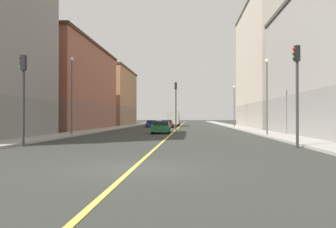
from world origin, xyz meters
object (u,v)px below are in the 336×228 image
(car_maroon, at_px, (167,124))
(building_left_mid, at_px, (275,65))
(traffic_light_right_near, at_px, (23,87))
(building_right_distant, at_px, (108,97))
(street_lamp_left_far, at_px, (234,102))
(building_right_midblock, at_px, (66,87))
(street_lamp_left_near, at_px, (267,89))
(box_truck, at_px, (173,118))
(traffic_light_left_near, at_px, (297,81))
(traffic_light_median_far, at_px, (176,99))
(street_lamp_right_near, at_px, (72,88))
(car_blue, at_px, (152,124))
(car_green, at_px, (161,127))

(car_maroon, bearing_deg, building_left_mid, 3.45)
(building_left_mid, bearing_deg, traffic_light_right_near, -122.08)
(building_right_distant, relative_size, street_lamp_left_far, 3.15)
(building_right_midblock, relative_size, street_lamp_left_near, 3.63)
(building_right_distant, bearing_deg, building_right_midblock, -90.00)
(building_right_midblock, height_order, building_right_distant, building_right_distant)
(building_right_distant, xyz_separation_m, car_maroon, (14.08, -18.31, -5.47))
(car_maroon, bearing_deg, box_truck, 87.01)
(traffic_light_left_near, distance_m, car_maroon, 38.45)
(traffic_light_median_far, relative_size, street_lamp_right_near, 0.89)
(traffic_light_left_near, distance_m, car_blue, 43.44)
(building_left_mid, xyz_separation_m, street_lamp_right_near, (-24.88, -26.56, -5.74))
(building_right_distant, bearing_deg, box_truck, -29.35)
(street_lamp_left_far, bearing_deg, building_left_mid, 13.62)
(building_right_distant, height_order, traffic_light_right_near, building_right_distant)
(box_truck, bearing_deg, building_right_midblock, -128.89)
(car_green, height_order, car_maroon, car_green)
(building_right_midblock, relative_size, car_blue, 5.69)
(traffic_light_right_near, bearing_deg, building_right_midblock, 105.09)
(street_lamp_left_near, bearing_deg, traffic_light_median_far, 122.62)
(car_green, bearing_deg, street_lamp_left_far, 61.90)
(building_left_mid, distance_m, traffic_light_left_near, 39.45)
(building_right_midblock, bearing_deg, traffic_light_left_near, -50.60)
(traffic_light_right_near, relative_size, street_lamp_left_near, 0.78)
(traffic_light_right_near, distance_m, car_maroon, 37.69)
(street_lamp_left_far, bearing_deg, traffic_light_median_far, -131.98)
(building_right_distant, height_order, traffic_light_median_far, building_right_distant)
(traffic_light_left_near, relative_size, car_green, 1.28)
(traffic_light_left_near, bearing_deg, car_green, 117.89)
(building_right_midblock, distance_m, car_maroon, 17.09)
(building_left_mid, xyz_separation_m, traffic_light_left_near, (-7.86, -38.12, -6.46))
(car_green, bearing_deg, building_left_mid, 50.61)
(traffic_light_right_near, xyz_separation_m, car_maroon, (6.25, 37.05, -2.93))
(car_maroon, bearing_deg, street_lamp_right_near, -105.83)
(street_lamp_left_far, bearing_deg, car_blue, 160.30)
(traffic_light_right_near, xyz_separation_m, street_lamp_left_near, (17.05, 12.46, 0.81))
(traffic_light_right_near, height_order, street_lamp_left_far, street_lamp_left_far)
(traffic_light_left_near, bearing_deg, building_left_mid, 78.34)
(traffic_light_left_near, bearing_deg, street_lamp_left_far, 88.40)
(traffic_light_right_near, height_order, traffic_light_median_far, traffic_light_median_far)
(building_right_distant, distance_m, street_lamp_left_far, 31.30)
(traffic_light_left_near, height_order, street_lamp_right_near, street_lamp_right_near)
(street_lamp_left_near, relative_size, street_lamp_left_far, 1.05)
(building_right_midblock, bearing_deg, street_lamp_right_near, -68.62)
(car_maroon, distance_m, car_blue, 5.28)
(traffic_light_right_near, relative_size, street_lamp_right_near, 0.76)
(traffic_light_left_near, height_order, car_green, traffic_light_left_near)
(building_right_midblock, height_order, traffic_light_left_near, building_right_midblock)
(street_lamp_left_far, bearing_deg, car_green, -118.10)
(building_right_midblock, xyz_separation_m, street_lamp_left_far, (24.88, 7.42, -1.88))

